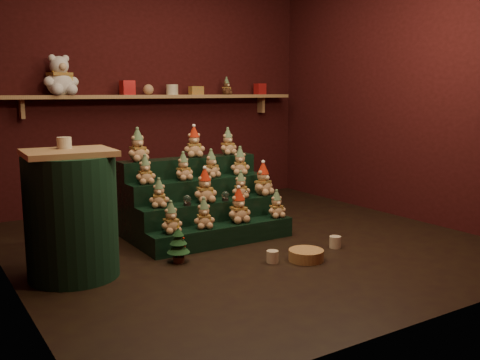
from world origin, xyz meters
TOP-DOWN VIEW (x-y plane):
  - ground at (0.00, 0.00)m, footprint 4.00×4.00m
  - back_wall at (0.00, 2.05)m, footprint 4.00×0.10m
  - front_wall at (0.00, -2.05)m, footprint 4.00×0.10m
  - right_wall at (2.05, 0.00)m, footprint 0.10×4.00m
  - back_shelf at (0.00, 1.87)m, footprint 3.60×0.26m
  - riser_tier_front at (-0.21, 0.05)m, footprint 1.40×0.22m
  - riser_tier_midfront at (-0.21, 0.27)m, footprint 1.40×0.22m
  - riser_tier_midback at (-0.21, 0.49)m, footprint 1.40×0.22m
  - riser_tier_back at (-0.21, 0.71)m, footprint 1.40×0.22m
  - teddy_0 at (-0.71, 0.05)m, footprint 0.19×0.17m
  - teddy_1 at (-0.40, 0.05)m, footprint 0.22×0.21m
  - teddy_2 at (-0.03, 0.07)m, footprint 0.23×0.21m
  - teddy_3 at (0.37, 0.04)m, footprint 0.20×0.18m
  - teddy_4 at (-0.72, 0.28)m, footprint 0.23×0.22m
  - teddy_5 at (-0.28, 0.25)m, footprint 0.24×0.22m
  - teddy_6 at (0.11, 0.26)m, footprint 0.21×0.20m
  - teddy_7 at (0.37, 0.26)m, footprint 0.27×0.26m
  - teddy_8 at (-0.75, 0.49)m, footprint 0.20×0.18m
  - teddy_9 at (-0.37, 0.50)m, footprint 0.20×0.19m
  - teddy_10 at (-0.07, 0.50)m, footprint 0.23×0.22m
  - teddy_11 at (0.26, 0.50)m, footprint 0.25×0.24m
  - teddy_12 at (-0.74, 0.70)m, footprint 0.24×0.22m
  - teddy_13 at (-0.14, 0.72)m, footprint 0.25×0.24m
  - teddy_14 at (0.25, 0.72)m, footprint 0.20×0.18m
  - snow_globe_a at (-0.48, 0.21)m, footprint 0.07×0.07m
  - snow_globe_b at (-0.09, 0.21)m, footprint 0.07×0.07m
  - snow_globe_c at (0.14, 0.21)m, footprint 0.06×0.06m
  - side_table at (-1.57, -0.08)m, footprint 0.66×0.66m
  - table_ornament at (-1.57, 0.02)m, footprint 0.10×0.10m
  - mini_christmas_tree at (-0.77, -0.20)m, footprint 0.19×0.19m
  - mug_left at (-0.14, -0.61)m, footprint 0.10×0.10m
  - mug_right at (0.57, -0.57)m, footprint 0.10×0.10m
  - wicker_basket at (0.13, -0.71)m, footprint 0.32×0.32m
  - white_bear at (-1.12, 1.84)m, footprint 0.42×0.39m
  - brown_bear at (0.91, 1.84)m, footprint 0.18×0.17m
  - gift_tin_red_a at (-0.39, 1.85)m, footprint 0.14×0.14m
  - gift_tin_cream at (0.17, 1.85)m, footprint 0.14×0.14m
  - gift_tin_red_b at (1.42, 1.85)m, footprint 0.12×0.12m
  - shelf_plush_ball at (-0.13, 1.85)m, footprint 0.12×0.12m
  - scarf_gift_box at (0.48, 1.85)m, footprint 0.16×0.10m

SIDE VIEW (x-z plane):
  - ground at x=0.00m, z-range 0.00..0.00m
  - wicker_basket at x=0.13m, z-range 0.00..0.09m
  - mug_left at x=-0.14m, z-range 0.00..0.10m
  - mug_right at x=0.57m, z-range 0.00..0.10m
  - riser_tier_front at x=-0.21m, z-range 0.00..0.18m
  - mini_christmas_tree at x=-0.77m, z-range 0.00..0.31m
  - riser_tier_midfront at x=-0.21m, z-range 0.00..0.36m
  - riser_tier_midback at x=-0.21m, z-range 0.00..0.54m
  - teddy_3 at x=0.37m, z-range 0.18..0.43m
  - teddy_1 at x=-0.40m, z-range 0.18..0.44m
  - teddy_0 at x=-0.71m, z-range 0.18..0.44m
  - teddy_2 at x=-0.03m, z-range 0.18..0.49m
  - riser_tier_back at x=-0.21m, z-range 0.00..0.72m
  - snow_globe_c at x=0.14m, z-range 0.36..0.44m
  - snow_globe_b at x=-0.09m, z-range 0.36..0.45m
  - snow_globe_a at x=-0.48m, z-range 0.36..0.46m
  - side_table at x=-1.57m, z-range -0.01..0.94m
  - teddy_6 at x=0.11m, z-range 0.36..0.61m
  - teddy_4 at x=-0.72m, z-range 0.36..0.61m
  - teddy_5 at x=-0.28m, z-range 0.36..0.66m
  - teddy_7 at x=0.37m, z-range 0.36..0.67m
  - teddy_8 at x=-0.75m, z-range 0.54..0.79m
  - teddy_9 at x=-0.37m, z-range 0.54..0.79m
  - teddy_10 at x=-0.07m, z-range 0.54..0.80m
  - teddy_11 at x=0.26m, z-range 0.54..0.81m
  - teddy_14 at x=0.25m, z-range 0.72..0.98m
  - teddy_13 at x=-0.14m, z-range 0.72..1.01m
  - teddy_12 at x=-0.74m, z-range 0.72..1.02m
  - table_ornament at x=-1.57m, z-range 0.95..1.03m
  - back_shelf at x=0.00m, z-range 1.17..1.41m
  - scarf_gift_box at x=0.48m, z-range 1.32..1.42m
  - gift_tin_cream at x=0.17m, z-range 1.32..1.44m
  - shelf_plush_ball at x=-0.13m, z-range 1.32..1.44m
  - gift_tin_red_b at x=1.42m, z-range 1.32..1.46m
  - back_wall at x=0.00m, z-range 0.00..2.80m
  - front_wall at x=0.00m, z-range 0.00..2.80m
  - right_wall at x=2.05m, z-range 0.00..2.80m
  - gift_tin_red_a at x=-0.39m, z-range 1.32..1.48m
  - brown_bear at x=0.91m, z-range 1.32..1.53m
  - white_bear at x=-1.12m, z-range 1.32..1.84m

